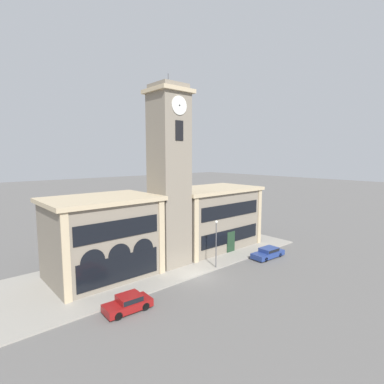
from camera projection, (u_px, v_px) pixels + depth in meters
The scene contains 8 objects.
ground_plane at pixel (198, 277), 32.99m from camera, with size 300.00×300.00×0.00m, color #605E5B.
sidewalk_kerb at pixel (163, 261), 37.81m from camera, with size 39.41×12.93×0.15m.
clock_tower at pixel (169, 177), 35.49m from camera, with size 4.55×4.55×22.59m.
town_hall_left_wing at pixel (102, 237), 32.62m from camera, with size 11.72×8.46×8.86m.
town_hall_right_wing at pixel (211, 217), 43.57m from camera, with size 14.18×8.46×8.68m.
parked_car_near at pixel (128, 303), 25.65m from camera, with size 4.13×2.06×1.42m.
parked_car_mid at pixel (268, 253), 39.11m from camera, with size 4.89×2.11×1.30m.
street_lamp at pixel (216, 237), 34.94m from camera, with size 0.36×0.36×5.66m.
Camera 1 is at (-21.34, -23.34, 13.28)m, focal length 28.00 mm.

